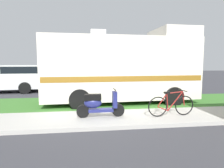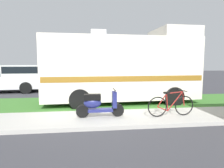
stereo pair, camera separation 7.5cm
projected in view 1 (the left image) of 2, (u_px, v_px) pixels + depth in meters
name	position (u px, v px, depth m)	size (l,w,h in m)	color
ground_plane	(92.00, 112.00, 7.73)	(80.00, 80.00, 0.00)	#38383D
sidewalk	(93.00, 119.00, 6.54)	(24.00, 2.00, 0.12)	#ADAAA3
grass_strip	(91.00, 103.00, 9.20)	(24.00, 3.40, 0.08)	#3D752D
motorhome_rv	(122.00, 68.00, 9.43)	(7.31, 2.95, 3.66)	silver
scooter	(99.00, 104.00, 6.56)	(1.65, 0.50, 0.97)	black
bicycle	(171.00, 105.00, 6.71)	(1.71, 0.52, 0.91)	black
pickup_truck_near	(11.00, 78.00, 12.96)	(5.71, 2.39, 1.83)	silver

